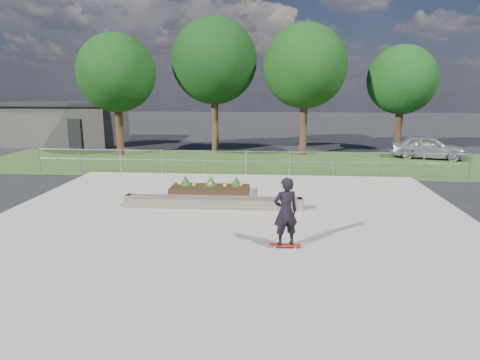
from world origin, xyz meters
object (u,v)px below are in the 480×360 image
at_px(grind_ledge, 213,202).
at_px(skateboarder, 286,212).
at_px(parked_car, 428,147).
at_px(planter_bed, 210,188).

height_order(grind_ledge, skateboarder, skateboarder).
height_order(grind_ledge, parked_car, parked_car).
relative_size(planter_bed, skateboarder, 1.64).
xyz_separation_m(grind_ledge, parked_car, (10.85, 11.52, 0.42)).
bearing_deg(skateboarder, parked_car, 60.35).
relative_size(grind_ledge, planter_bed, 2.00).
bearing_deg(planter_bed, grind_ledge, -78.88).
height_order(grind_ledge, planter_bed, planter_bed).
distance_m(planter_bed, skateboarder, 6.29).
xyz_separation_m(skateboarder, parked_car, (8.52, 14.96, -0.32)).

